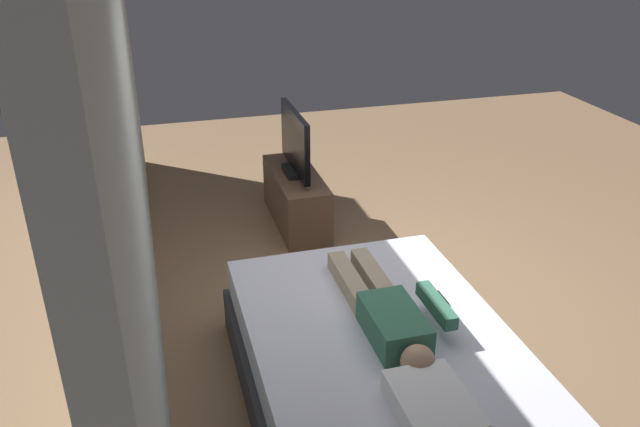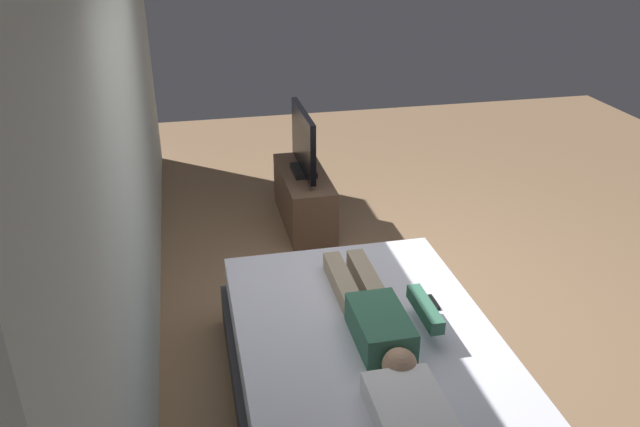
{
  "view_description": "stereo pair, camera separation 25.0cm",
  "coord_description": "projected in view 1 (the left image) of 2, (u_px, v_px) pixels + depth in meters",
  "views": [
    {
      "loc": [
        -3.67,
        1.45,
        2.72
      ],
      "look_at": [
        0.35,
        0.32,
        0.69
      ],
      "focal_mm": 35.92,
      "sensor_mm": 36.0,
      "label": 1
    },
    {
      "loc": [
        -3.73,
        1.2,
        2.72
      ],
      "look_at": [
        0.35,
        0.32,
        0.69
      ],
      "focal_mm": 35.92,
      "sensor_mm": 36.0,
      "label": 2
    }
  ],
  "objects": [
    {
      "name": "ground_plane",
      "position": [
        374.0,
        313.0,
        4.72
      ],
      "size": [
        10.0,
        10.0,
        0.0
      ],
      "primitive_type": "plane",
      "color": "#8C6B4C"
    },
    {
      "name": "tv_stand",
      "position": [
        296.0,
        198.0,
        5.95
      ],
      "size": [
        1.1,
        0.4,
        0.5
      ],
      "primitive_type": "cube",
      "color": "brown",
      "rests_on": "ground"
    },
    {
      "name": "tv",
      "position": [
        295.0,
        144.0,
        5.71
      ],
      "size": [
        0.88,
        0.2,
        0.59
      ],
      "color": "black",
      "rests_on": "tv_stand"
    },
    {
      "name": "remote",
      "position": [
        440.0,
        298.0,
        3.9
      ],
      "size": [
        0.15,
        0.04,
        0.02
      ],
      "primitive_type": "cube",
      "color": "black",
      "rests_on": "bed"
    },
    {
      "name": "person",
      "position": [
        388.0,
        313.0,
        3.64
      ],
      "size": [
        1.26,
        0.46,
        0.18
      ],
      "color": "#387056",
      "rests_on": "bed"
    },
    {
      "name": "back_wall",
      "position": [
        128.0,
        134.0,
        4.07
      ],
      "size": [
        6.4,
        0.1,
        2.8
      ],
      "primitive_type": "cube",
      "color": "silver",
      "rests_on": "ground"
    },
    {
      "name": "pillow",
      "position": [
        433.0,
        406.0,
        3.0
      ],
      "size": [
        0.48,
        0.34,
        0.12
      ],
      "primitive_type": "cube",
      "color": "white",
      "rests_on": "bed"
    },
    {
      "name": "bed",
      "position": [
        377.0,
        367.0,
        3.76
      ],
      "size": [
        2.06,
        1.53,
        0.54
      ],
      "color": "#333338",
      "rests_on": "ground"
    }
  ]
}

